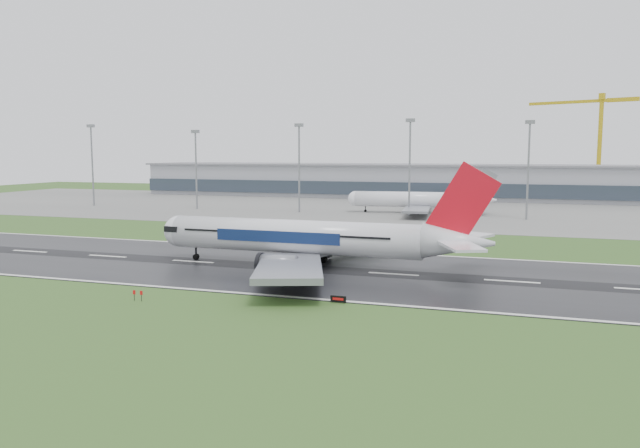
% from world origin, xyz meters
% --- Properties ---
extents(ground, '(520.00, 520.00, 0.00)m').
position_xyz_m(ground, '(0.00, 0.00, 0.00)').
color(ground, '#2C4F1D').
rests_on(ground, ground).
extents(runway, '(400.00, 45.00, 0.10)m').
position_xyz_m(runway, '(0.00, 0.00, 0.05)').
color(runway, black).
rests_on(runway, ground).
extents(apron, '(400.00, 130.00, 0.08)m').
position_xyz_m(apron, '(0.00, 125.00, 0.04)').
color(apron, slate).
rests_on(apron, ground).
extents(terminal, '(240.00, 36.00, 15.00)m').
position_xyz_m(terminal, '(0.00, 185.00, 7.50)').
color(terminal, gray).
rests_on(terminal, ground).
extents(main_airliner, '(65.03, 62.02, 18.96)m').
position_xyz_m(main_airliner, '(24.98, 1.75, 9.58)').
color(main_airliner, silver).
rests_on(main_airliner, runway).
extents(parked_airliner, '(57.22, 53.99, 15.39)m').
position_xyz_m(parked_airliner, '(26.62, 109.82, 7.77)').
color(parked_airliner, white).
rests_on(parked_airliner, apron).
extents(tower_crane, '(46.03, 19.74, 47.39)m').
position_xyz_m(tower_crane, '(94.19, 200.00, 23.70)').
color(tower_crane, '#BD9E12').
rests_on(tower_crane, ground).
extents(runway_sign, '(2.28, 0.90, 1.04)m').
position_xyz_m(runway_sign, '(36.53, -22.71, 0.52)').
color(runway_sign, black).
rests_on(runway_sign, ground).
extents(floodmast_0, '(0.64, 0.64, 31.19)m').
position_xyz_m(floodmast_0, '(-102.22, 100.00, 15.59)').
color(floodmast_0, gray).
rests_on(floodmast_0, ground).
extents(floodmast_1, '(0.64, 0.64, 28.51)m').
position_xyz_m(floodmast_1, '(-55.50, 100.00, 14.25)').
color(floodmast_1, gray).
rests_on(floodmast_1, ground).
extents(floodmast_2, '(0.64, 0.64, 30.32)m').
position_xyz_m(floodmast_2, '(-14.22, 100.00, 15.16)').
color(floodmast_2, gray).
rests_on(floodmast_2, ground).
extents(floodmast_3, '(0.64, 0.64, 31.38)m').
position_xyz_m(floodmast_3, '(25.21, 100.00, 15.69)').
color(floodmast_3, gray).
rests_on(floodmast_3, ground).
extents(floodmast_4, '(0.64, 0.64, 30.26)m').
position_xyz_m(floodmast_4, '(62.92, 100.00, 15.13)').
color(floodmast_4, gray).
rests_on(floodmast_4, ground).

